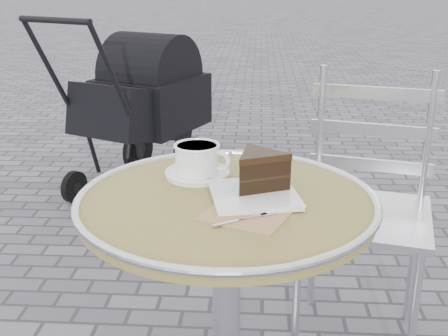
# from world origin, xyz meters

# --- Properties ---
(cafe_table) EXTENTS (0.72, 0.72, 0.74)m
(cafe_table) POSITION_xyz_m (0.00, 0.00, 0.57)
(cafe_table) COLOR silver
(cafe_table) RESTS_ON ground
(cappuccino_set) EXTENTS (0.17, 0.18, 0.08)m
(cappuccino_set) POSITION_xyz_m (-0.08, 0.14, 0.77)
(cappuccino_set) COLOR white
(cappuccino_set) RESTS_ON cafe_table
(cake_plate_set) EXTENTS (0.24, 0.32, 0.11)m
(cake_plate_set) POSITION_xyz_m (0.07, 0.02, 0.78)
(cake_plate_set) COLOR tan
(cake_plate_set) RESTS_ON cafe_table
(bistro_chair) EXTENTS (0.51, 0.51, 0.94)m
(bistro_chair) POSITION_xyz_m (0.45, 0.57, 0.58)
(bistro_chair) COLOR silver
(bistro_chair) RESTS_ON ground
(baby_stroller) EXTENTS (0.82, 1.09, 1.04)m
(baby_stroller) POSITION_xyz_m (-0.61, 1.90, 0.47)
(baby_stroller) COLOR black
(baby_stroller) RESTS_ON ground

